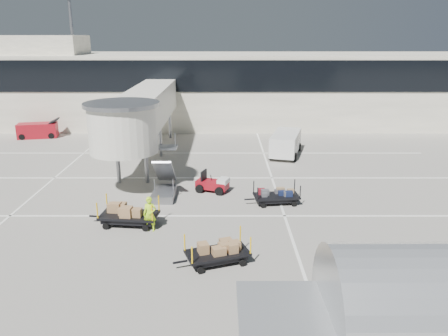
{
  "coord_description": "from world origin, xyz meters",
  "views": [
    {
      "loc": [
        2.47,
        -21.45,
        10.15
      ],
      "look_at": [
        2.47,
        5.01,
        2.0
      ],
      "focal_mm": 35.0,
      "sensor_mm": 36.0,
      "label": 1
    }
  ],
  "objects": [
    {
      "name": "suitcase_cart",
      "position": [
        5.7,
        3.96,
        0.47
      ],
      "size": [
        3.46,
        1.71,
        1.33
      ],
      "rotation": [
        0.0,
        0.0,
        0.13
      ],
      "color": "black",
      "rests_on": "ground"
    },
    {
      "name": "box_cart_near",
      "position": [
        2.1,
        -3.47,
        0.56
      ],
      "size": [
        3.58,
        2.3,
        1.38
      ],
      "rotation": [
        0.0,
        0.0,
        0.34
      ],
      "color": "black",
      "rests_on": "ground"
    },
    {
      "name": "box_cart_far",
      "position": [
        -2.83,
        0.82,
        0.58
      ],
      "size": [
        3.94,
        1.9,
        1.52
      ],
      "rotation": [
        0.0,
        0.0,
        -0.11
      ],
      "color": "black",
      "rests_on": "ground"
    },
    {
      "name": "lane_markings",
      "position": [
        -0.67,
        9.33,
        0.01
      ],
      "size": [
        40.0,
        30.0,
        0.02
      ],
      "color": "white",
      "rests_on": "ground"
    },
    {
      "name": "baggage_tug",
      "position": [
        1.75,
        6.17,
        0.51
      ],
      "size": [
        2.35,
        1.94,
        1.4
      ],
      "rotation": [
        0.0,
        0.0,
        -0.34
      ],
      "color": "maroon",
      "rests_on": "ground"
    },
    {
      "name": "jet_bridge",
      "position": [
        -3.97,
        12.26,
        4.28
      ],
      "size": [
        5.7,
        20.4,
        6.03
      ],
      "color": "silver",
      "rests_on": "ground"
    },
    {
      "name": "ground_worker",
      "position": [
        -1.49,
        0.03,
        0.96
      ],
      "size": [
        0.72,
        0.49,
        1.93
      ],
      "primitive_type": "imported",
      "rotation": [
        0.0,
        0.0,
        -0.04
      ],
      "color": "#B0EB18",
      "rests_on": "ground"
    },
    {
      "name": "ground",
      "position": [
        0.0,
        0.0,
        0.0
      ],
      "size": [
        140.0,
        140.0,
        0.0
      ],
      "primitive_type": "plane",
      "color": "gray",
      "rests_on": "ground"
    },
    {
      "name": "minivan",
      "position": [
        7.87,
        15.52,
        1.18
      ],
      "size": [
        3.39,
        5.54,
        1.96
      ],
      "rotation": [
        0.0,
        0.0,
        -0.27
      ],
      "color": "silver",
      "rests_on": "ground"
    },
    {
      "name": "terminal",
      "position": [
        -0.35,
        29.94,
        4.11
      ],
      "size": [
        64.0,
        12.11,
        15.2
      ],
      "color": "white",
      "rests_on": "ground"
    },
    {
      "name": "belt_loader",
      "position": [
        -16.47,
        22.06,
        0.75
      ],
      "size": [
        4.27,
        2.31,
        1.96
      ],
      "rotation": [
        0.0,
        0.0,
        0.2
      ],
      "color": "maroon",
      "rests_on": "ground"
    }
  ]
}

